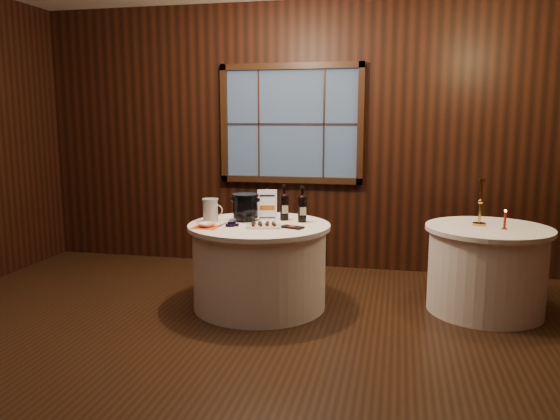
% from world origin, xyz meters
% --- Properties ---
extents(ground, '(6.00, 6.00, 0.00)m').
position_xyz_m(ground, '(0.00, 0.00, 0.00)').
color(ground, black).
rests_on(ground, ground).
extents(back_wall, '(6.00, 0.10, 3.00)m').
position_xyz_m(back_wall, '(0.00, 2.48, 1.54)').
color(back_wall, black).
rests_on(back_wall, ground).
extents(main_table, '(1.28, 1.28, 0.77)m').
position_xyz_m(main_table, '(0.00, 1.00, 0.39)').
color(main_table, white).
rests_on(main_table, ground).
extents(side_table, '(1.08, 1.08, 0.77)m').
position_xyz_m(side_table, '(2.00, 1.30, 0.39)').
color(side_table, white).
rests_on(side_table, ground).
extents(sign_stand, '(0.18, 0.12, 0.29)m').
position_xyz_m(sign_stand, '(0.02, 1.24, 0.87)').
color(sign_stand, silver).
rests_on(sign_stand, main_table).
extents(port_bottle_left, '(0.08, 0.09, 0.33)m').
position_xyz_m(port_bottle_left, '(0.18, 1.23, 0.91)').
color(port_bottle_left, black).
rests_on(port_bottle_left, main_table).
extents(port_bottle_right, '(0.08, 0.09, 0.33)m').
position_xyz_m(port_bottle_right, '(0.36, 1.17, 0.91)').
color(port_bottle_right, black).
rests_on(port_bottle_right, main_table).
extents(ice_bucket, '(0.25, 0.25, 0.25)m').
position_xyz_m(ice_bucket, '(-0.16, 1.12, 0.90)').
color(ice_bucket, black).
rests_on(ice_bucket, main_table).
extents(chocolate_plate, '(0.34, 0.27, 0.04)m').
position_xyz_m(chocolate_plate, '(0.08, 0.86, 0.79)').
color(chocolate_plate, white).
rests_on(chocolate_plate, main_table).
extents(chocolate_box, '(0.22, 0.16, 0.02)m').
position_xyz_m(chocolate_box, '(0.33, 0.87, 0.78)').
color(chocolate_box, black).
rests_on(chocolate_box, main_table).
extents(grape_bunch, '(0.19, 0.10, 0.04)m').
position_xyz_m(grape_bunch, '(-0.20, 0.81, 0.79)').
color(grape_bunch, black).
rests_on(grape_bunch, main_table).
extents(glass_pitcher, '(0.20, 0.15, 0.21)m').
position_xyz_m(glass_pitcher, '(-0.46, 1.01, 0.88)').
color(glass_pitcher, silver).
rests_on(glass_pitcher, main_table).
extents(orange_napkin, '(0.22, 0.22, 0.00)m').
position_xyz_m(orange_napkin, '(-0.41, 0.75, 0.77)').
color(orange_napkin, '#E84513').
rests_on(orange_napkin, main_table).
extents(cracker_bowl, '(0.19, 0.19, 0.04)m').
position_xyz_m(cracker_bowl, '(-0.41, 0.75, 0.79)').
color(cracker_bowl, white).
rests_on(cracker_bowl, orange_napkin).
extents(brass_candlestick, '(0.12, 0.12, 0.42)m').
position_xyz_m(brass_candlestick, '(1.93, 1.35, 0.92)').
color(brass_candlestick, '#BB8C3A').
rests_on(brass_candlestick, side_table).
extents(red_candle, '(0.05, 0.05, 0.17)m').
position_xyz_m(red_candle, '(2.11, 1.19, 0.84)').
color(red_candle, '#BB8C3A').
rests_on(red_candle, side_table).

